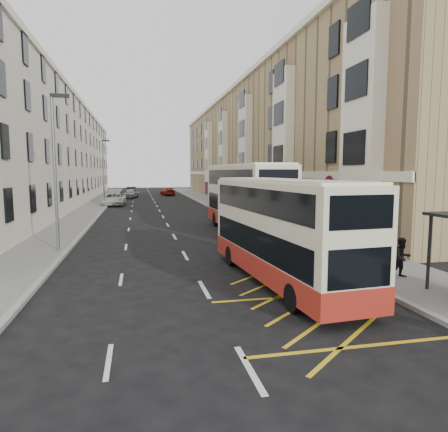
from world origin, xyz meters
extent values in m
plane|color=black|center=(0.00, 0.00, 0.00)|extent=(200.00, 200.00, 0.00)
cube|color=#61615C|center=(8.00, 30.00, 0.07)|extent=(4.00, 120.00, 0.15)
cube|color=#61615C|center=(-7.50, 30.00, 0.07)|extent=(3.00, 120.00, 0.15)
cube|color=gray|center=(6.00, 30.00, 0.07)|extent=(0.25, 120.00, 0.15)
cube|color=gray|center=(-6.00, 30.00, 0.07)|extent=(0.25, 120.00, 0.15)
cube|color=#9E8B5C|center=(15.00, 45.50, 7.50)|extent=(10.00, 79.00, 15.00)
cube|color=white|center=(9.97, 45.50, 4.00)|extent=(0.18, 79.00, 0.50)
cube|color=white|center=(9.90, 45.50, 15.00)|extent=(0.40, 79.00, 0.50)
cube|color=white|center=(9.65, 10.00, 7.50)|extent=(0.80, 3.20, 10.00)
cube|color=white|center=(9.65, 22.00, 7.50)|extent=(0.80, 3.20, 10.00)
cube|color=white|center=(9.65, 34.00, 7.50)|extent=(0.80, 3.20, 10.00)
cube|color=white|center=(9.65, 46.00, 7.50)|extent=(0.80, 3.20, 10.00)
cube|color=white|center=(9.65, 58.00, 7.50)|extent=(0.80, 3.20, 10.00)
cube|color=#50101A|center=(9.95, 14.00, 1.70)|extent=(0.20, 1.60, 3.00)
cube|color=#50101A|center=(9.95, 26.00, 1.70)|extent=(0.20, 1.60, 3.00)
cube|color=#50101A|center=(9.95, 38.00, 1.70)|extent=(0.20, 1.60, 3.00)
cube|color=#50101A|center=(9.95, 50.00, 1.70)|extent=(0.20, 1.60, 3.00)
cube|color=#50101A|center=(9.95, 62.00, 1.70)|extent=(0.20, 1.60, 3.00)
cube|color=white|center=(-13.50, 45.50, 6.50)|extent=(9.00, 79.00, 13.00)
cube|color=white|center=(-8.97, 45.50, 13.00)|extent=(0.30, 79.00, 0.50)
cube|color=black|center=(7.56, 1.90, 1.45)|extent=(0.08, 0.08, 2.60)
cylinder|color=#B20D0D|center=(6.25, 2.50, 0.65)|extent=(0.06, 0.06, 1.00)
cylinder|color=#B20D0D|center=(6.25, 5.75, 0.65)|extent=(0.06, 0.06, 1.00)
cylinder|color=#B20D0D|center=(6.25, 9.00, 0.65)|extent=(0.06, 0.06, 1.00)
cube|color=#B20D0D|center=(6.25, 5.75, 1.13)|extent=(0.05, 6.50, 0.06)
cube|color=#B20D0D|center=(6.25, 5.75, 0.70)|extent=(0.05, 6.50, 0.06)
cylinder|color=slate|center=(-6.40, 12.00, 4.15)|extent=(0.16, 0.16, 8.00)
cube|color=black|center=(-6.00, 12.00, 8.05)|extent=(0.90, 0.18, 0.18)
cylinder|color=slate|center=(-6.40, 42.00, 4.15)|extent=(0.16, 0.16, 8.00)
cube|color=black|center=(-6.00, 42.00, 8.05)|extent=(0.90, 0.18, 0.18)
cube|color=beige|center=(3.03, 4.32, 2.09)|extent=(2.97, 10.03, 3.55)
cube|color=#AA271B|center=(3.03, 4.32, 0.72)|extent=(3.00, 10.06, 0.81)
cube|color=black|center=(3.03, 4.32, 1.66)|extent=(2.95, 9.25, 0.99)
cube|color=black|center=(3.03, 4.32, 3.19)|extent=(2.95, 9.25, 0.90)
cube|color=beige|center=(3.03, 4.32, 3.90)|extent=(2.85, 9.63, 0.11)
cube|color=black|center=(2.67, 9.23, 1.71)|extent=(1.91, 0.21, 1.17)
cube|color=black|center=(2.67, 9.23, 3.55)|extent=(1.58, 0.19, 0.40)
cube|color=black|center=(3.39, -0.60, 1.71)|extent=(1.91, 0.21, 1.08)
cylinder|color=black|center=(1.78, 7.40, 0.45)|extent=(0.32, 0.92, 0.90)
cylinder|color=black|center=(3.81, 7.55, 0.45)|extent=(0.32, 0.92, 0.90)
cylinder|color=black|center=(2.25, 1.08, 0.45)|extent=(0.32, 0.92, 0.90)
cylinder|color=black|center=(4.28, 1.23, 0.45)|extent=(0.32, 0.92, 0.90)
cube|color=beige|center=(5.00, 16.70, 2.51)|extent=(3.19, 11.97, 4.26)
cube|color=#AA271B|center=(5.00, 16.70, 0.86)|extent=(3.22, 12.00, 0.97)
cube|color=black|center=(5.00, 16.70, 2.00)|extent=(3.19, 11.02, 1.19)
cube|color=black|center=(5.00, 16.70, 3.83)|extent=(3.19, 11.02, 1.08)
cube|color=beige|center=(5.00, 16.70, 4.68)|extent=(3.06, 11.49, 0.13)
cube|color=black|center=(4.75, 22.61, 2.05)|extent=(2.29, 0.18, 1.40)
cube|color=black|center=(4.75, 22.61, 4.26)|extent=(1.89, 0.17, 0.49)
cube|color=black|center=(5.25, 10.80, 2.05)|extent=(2.29, 0.18, 1.29)
cylinder|color=black|center=(3.62, 20.45, 0.54)|extent=(0.35, 1.09, 1.08)
cylinder|color=black|center=(6.06, 20.55, 0.54)|extent=(0.35, 1.09, 1.08)
cylinder|color=black|center=(3.94, 12.86, 0.54)|extent=(0.35, 1.09, 1.08)
cylinder|color=black|center=(6.38, 12.96, 0.54)|extent=(0.35, 1.09, 1.08)
imported|color=black|center=(7.69, 3.49, 0.93)|extent=(0.80, 0.64, 1.56)
imported|color=black|center=(6.84, 6.26, 1.11)|extent=(1.22, 0.76, 1.93)
imported|color=silver|center=(-5.20, 42.00, 0.79)|extent=(2.91, 5.81, 1.58)
imported|color=#93969B|center=(-3.44, 55.79, 0.78)|extent=(2.74, 4.84, 1.55)
imported|color=black|center=(-3.43, 63.41, 0.76)|extent=(2.03, 4.76, 1.53)
imported|color=maroon|center=(2.97, 62.23, 0.71)|extent=(2.62, 5.09, 1.41)
camera|label=1|loc=(-2.26, -9.89, 4.24)|focal=32.00mm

